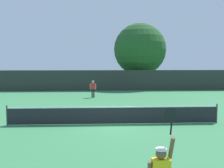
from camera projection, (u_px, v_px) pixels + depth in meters
The scene contains 8 objects.
ground_plane at pixel (114, 124), 14.80m from camera, with size 120.00×120.00×0.00m, color #387F4C.
tennis_net at pixel (114, 115), 14.75m from camera, with size 11.49×0.08×1.07m.
perimeter_fence at pixel (106, 80), 31.10m from camera, with size 38.51×0.12×2.35m, color #2D332D.
player_receiving at pixel (93, 87), 25.28m from camera, with size 0.57×0.23×1.56m.
tennis_ball at pixel (128, 124), 14.63m from camera, with size 0.07×0.07×0.07m, color #CCE033.
large_tree at pixel (140, 49), 34.54m from camera, with size 6.61×6.61×8.16m.
parked_car_near at pixel (81, 80), 37.93m from camera, with size 2.47×4.43×1.69m.
parked_car_mid at pixel (120, 79), 39.80m from camera, with size 2.09×4.28×1.69m.
Camera 1 is at (-0.85, -14.53, 3.45)m, focal length 43.60 mm.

